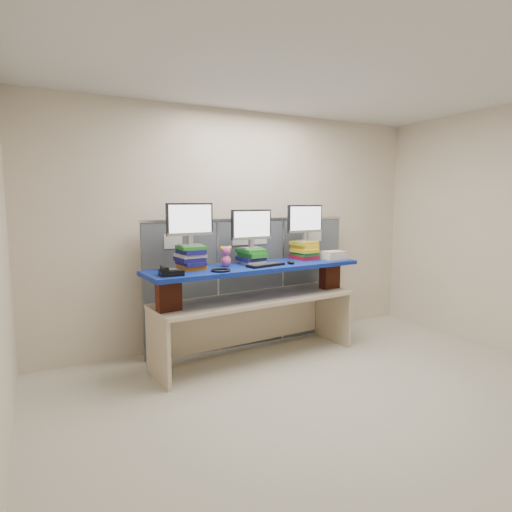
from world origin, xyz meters
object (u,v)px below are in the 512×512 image
keyboard (266,265)px  monitor_center (251,227)px  blue_board (256,267)px  desk (256,310)px  desk_phone (170,272)px  monitor_left (190,221)px  monitor_right (305,221)px

keyboard → monitor_center: bearing=91.3°
blue_board → keyboard: (0.06, -0.11, 0.04)m
desk → desk_phone: bearing=-173.4°
blue_board → monitor_center: monitor_center is taller
monitor_center → desk_phone: monitor_center is taller
blue_board → monitor_left: (-0.71, 0.06, 0.50)m
blue_board → monitor_center: (0.01, 0.12, 0.43)m
monitor_center → monitor_left: bearing=180.0°
desk → keyboard: keyboard is taller
desk → keyboard: size_ratio=5.16×
monitor_left → monitor_right: size_ratio=1.00×
blue_board → desk_phone: bearing=-173.4°
monitor_left → keyboard: bearing=-17.0°
monitor_center → monitor_right: size_ratio=1.00×
keyboard → desk_phone: 1.06m
monitor_center → monitor_right: (0.74, 0.06, 0.05)m
monitor_center → desk_phone: (-1.01, -0.32, -0.38)m
monitor_center → monitor_right: bearing=-0.0°
monitor_left → monitor_center: (0.72, 0.06, -0.07)m
desk_phone → keyboard: bearing=9.3°
monitor_right → desk: bearing=-171.1°
monitor_right → monitor_left: bearing=180.0°
monitor_left → monitor_center: 0.73m
blue_board → monitor_right: 0.90m
desk → monitor_left: monitor_left is taller
blue_board → monitor_right: size_ratio=4.90×
desk → monitor_center: size_ratio=4.70×
monitor_center → desk_phone: 1.12m
desk → blue_board: (0.00, 0.00, 0.47)m
blue_board → keyboard: 0.13m
monitor_left → desk_phone: size_ratio=2.22×
monitor_right → desk_phone: 1.83m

